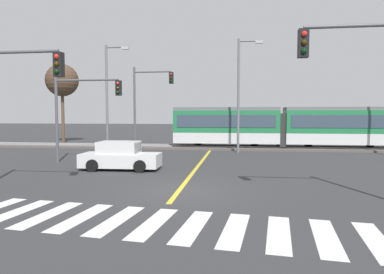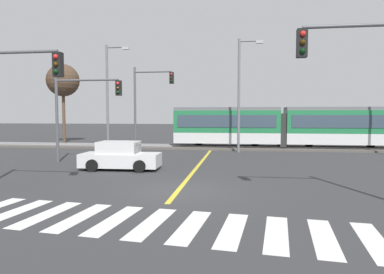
% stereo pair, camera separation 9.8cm
% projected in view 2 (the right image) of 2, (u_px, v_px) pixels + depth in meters
% --- Properties ---
extents(ground_plane, '(200.00, 200.00, 0.00)m').
position_uv_depth(ground_plane, '(178.00, 191.00, 13.24)').
color(ground_plane, '#333335').
extents(track_bed, '(120.00, 4.00, 0.18)m').
position_uv_depth(track_bed, '(212.00, 147.00, 30.30)').
color(track_bed, '#56514C').
rests_on(track_bed, ground).
extents(rail_near, '(120.00, 0.08, 0.10)m').
position_uv_depth(rail_near, '(212.00, 146.00, 29.58)').
color(rail_near, '#939399').
rests_on(rail_near, track_bed).
extents(rail_far, '(120.00, 0.08, 0.10)m').
position_uv_depth(rail_far, '(213.00, 145.00, 31.00)').
color(rail_far, '#939399').
rests_on(rail_far, track_bed).
extents(light_rail_tram, '(18.50, 2.64, 3.43)m').
position_uv_depth(light_rail_tram, '(282.00, 125.00, 29.35)').
color(light_rail_tram, silver).
rests_on(light_rail_tram, track_bed).
extents(crosswalk_stripe_1, '(0.87, 2.85, 0.01)m').
position_uv_depth(crosswalk_stripe_1, '(16.00, 212.00, 10.39)').
color(crosswalk_stripe_1, silver).
rests_on(crosswalk_stripe_1, ground).
extents(crosswalk_stripe_2, '(0.87, 2.85, 0.01)m').
position_uv_depth(crosswalk_stripe_2, '(47.00, 214.00, 10.11)').
color(crosswalk_stripe_2, silver).
rests_on(crosswalk_stripe_2, ground).
extents(crosswalk_stripe_3, '(0.87, 2.85, 0.01)m').
position_uv_depth(crosswalk_stripe_3, '(80.00, 217.00, 9.84)').
color(crosswalk_stripe_3, silver).
rests_on(crosswalk_stripe_3, ground).
extents(crosswalk_stripe_4, '(0.87, 2.85, 0.01)m').
position_uv_depth(crosswalk_stripe_4, '(115.00, 220.00, 9.57)').
color(crosswalk_stripe_4, silver).
rests_on(crosswalk_stripe_4, ground).
extents(crosswalk_stripe_5, '(0.87, 2.85, 0.01)m').
position_uv_depth(crosswalk_stripe_5, '(152.00, 223.00, 9.30)').
color(crosswalk_stripe_5, silver).
rests_on(crosswalk_stripe_5, ground).
extents(crosswalk_stripe_6, '(0.87, 2.85, 0.01)m').
position_uv_depth(crosswalk_stripe_6, '(191.00, 226.00, 9.02)').
color(crosswalk_stripe_6, silver).
rests_on(crosswalk_stripe_6, ground).
extents(crosswalk_stripe_7, '(0.87, 2.85, 0.01)m').
position_uv_depth(crosswalk_stripe_7, '(232.00, 230.00, 8.75)').
color(crosswalk_stripe_7, silver).
rests_on(crosswalk_stripe_7, ground).
extents(crosswalk_stripe_8, '(0.87, 2.85, 0.01)m').
position_uv_depth(crosswalk_stripe_8, '(277.00, 233.00, 8.48)').
color(crosswalk_stripe_8, silver).
rests_on(crosswalk_stripe_8, ground).
extents(crosswalk_stripe_9, '(0.87, 2.85, 0.01)m').
position_uv_depth(crosswalk_stripe_9, '(324.00, 237.00, 8.21)').
color(crosswalk_stripe_9, silver).
rests_on(crosswalk_stripe_9, ground).
extents(crosswalk_stripe_10, '(0.87, 2.85, 0.01)m').
position_uv_depth(crosswalk_stripe_10, '(374.00, 241.00, 7.93)').
color(crosswalk_stripe_10, silver).
rests_on(crosswalk_stripe_10, ground).
extents(lane_centre_line, '(0.20, 17.25, 0.01)m').
position_uv_depth(lane_centre_line, '(198.00, 166.00, 19.80)').
color(lane_centre_line, gold).
rests_on(lane_centre_line, ground).
extents(sedan_crossing, '(4.25, 2.02, 1.52)m').
position_uv_depth(sedan_crossing, '(120.00, 157.00, 18.46)').
color(sedan_crossing, silver).
rests_on(sedan_crossing, ground).
extents(traffic_light_far_left, '(3.25, 0.38, 6.76)m').
position_uv_depth(traffic_light_far_left, '(147.00, 97.00, 27.22)').
color(traffic_light_far_left, '#515459').
rests_on(traffic_light_far_left, ground).
extents(traffic_light_near_right, '(3.75, 0.38, 6.28)m').
position_uv_depth(traffic_light_near_right, '(377.00, 78.00, 10.64)').
color(traffic_light_near_right, '#515459').
rests_on(traffic_light_near_right, ground).
extents(traffic_light_near_left, '(3.75, 0.38, 5.63)m').
position_uv_depth(traffic_light_near_left, '(4.00, 93.00, 12.98)').
color(traffic_light_near_left, '#515459').
rests_on(traffic_light_near_left, ground).
extents(traffic_light_mid_left, '(4.25, 0.38, 5.63)m').
position_uv_depth(traffic_light_mid_left, '(80.00, 103.00, 20.86)').
color(traffic_light_mid_left, '#515459').
rests_on(traffic_light_mid_left, ground).
extents(street_lamp_west, '(1.97, 0.28, 8.57)m').
position_uv_depth(street_lamp_west, '(109.00, 92.00, 27.68)').
color(street_lamp_west, slate).
rests_on(street_lamp_west, ground).
extents(street_lamp_centre, '(1.91, 0.28, 8.83)m').
position_uv_depth(street_lamp_centre, '(241.00, 89.00, 26.59)').
color(street_lamp_centre, slate).
rests_on(street_lamp_centre, ground).
extents(bare_tree_far_west, '(3.38, 3.38, 8.29)m').
position_uv_depth(bare_tree_far_west, '(63.00, 81.00, 35.90)').
color(bare_tree_far_west, brown).
rests_on(bare_tree_far_west, ground).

